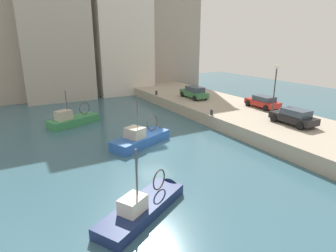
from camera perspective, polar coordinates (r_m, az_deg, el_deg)
The scene contains 14 objects.
water_surface at distance 23.72m, azimuth -2.69°, elevation -3.86°, with size 80.00×80.00×0.00m, color #386070.
quay_wall at distance 30.20m, azimuth 17.18°, elevation 1.19°, with size 9.00×56.00×1.20m, color #ADA08C.
fishing_boat_blue at distance 24.17m, azimuth -4.88°, elevation -3.19°, with size 6.40×4.17×5.12m.
fishing_boat_green at distance 31.00m, azimuth -17.75°, elevation 0.63°, with size 6.14×3.89×4.42m.
fishing_boat_navy at distance 15.35m, azimuth -4.21°, elevation -16.01°, with size 6.34×4.56×4.38m.
parked_car_green at distance 36.45m, azimuth 5.23°, elevation 6.70°, with size 1.99×4.39×1.49m.
parked_car_black at distance 27.31m, azimuth 23.76°, elevation 1.73°, with size 1.91×4.05×1.42m.
parked_car_red at distance 32.78m, azimuth 18.34°, elevation 4.61°, with size 1.96×3.98×1.33m.
mooring_bollard_south at distance 28.68m, azimuth 8.68°, elevation 2.76°, with size 0.28×0.28×0.55m, color #2D2D33.
mooring_bollard_mid at distance 38.61m, azimuth -2.32°, elevation 6.62°, with size 0.28×0.28×0.55m, color #2D2D33.
quay_streetlamp at distance 30.19m, azimuth 20.58°, elevation 8.36°, with size 0.36×0.36×4.83m.
waterfront_building_west at distance 53.55m, azimuth 0.24°, elevation 20.89°, with size 9.48×6.28×24.05m.
waterfront_building_west_mid at distance 47.53m, azimuth -9.83°, elevation 20.86°, with size 8.82×7.85×23.57m.
waterfront_building_central at distance 45.26m, azimuth -22.19°, elevation 18.41°, with size 9.52×8.91×20.88m.
Camera 1 is at (-9.87, -19.85, 8.46)m, focal length 30.65 mm.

